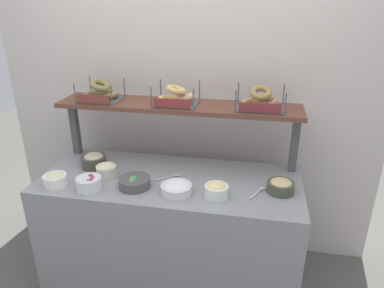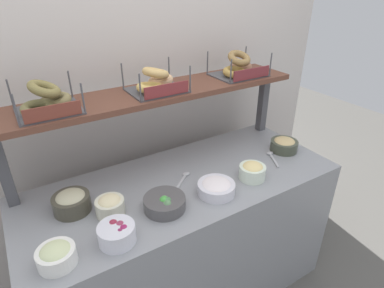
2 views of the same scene
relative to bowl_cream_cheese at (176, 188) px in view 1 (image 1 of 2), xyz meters
The scene contains 19 objects.
ground_plane 0.91m from the bowl_cream_cheese, 116.16° to the left, with size 8.00×8.00×0.00m, color #595651.
back_wall 0.80m from the bowl_cream_cheese, 96.79° to the left, with size 2.90×0.06×2.40m, color beige.
deli_counter 0.50m from the bowl_cream_cheese, 116.16° to the left, with size 1.70×0.70×0.85m, color gray.
shelf_riser_left 1.00m from the bowl_cream_cheese, 153.03° to the left, with size 0.05×0.05×0.40m, color #4C4C51.
shelf_riser_right 0.85m from the bowl_cream_cheese, 32.37° to the left, with size 0.05×0.05×0.40m, color #4C4C51.
upper_shelf 0.59m from the bowl_cream_cheese, 100.97° to the left, with size 1.66×0.32×0.03m, color brown.
bowl_cream_cheese is the anchor object (origin of this frame).
bowl_potato_salad 0.52m from the bowl_cream_cheese, 165.79° to the left, with size 0.13×0.13×0.10m.
bowl_scallion_spread 0.77m from the bowl_cream_cheese, behind, with size 0.15×0.15×0.09m.
bowl_tuna_salad 0.69m from the bowl_cream_cheese, 159.38° to the left, with size 0.17×0.17×0.10m.
bowl_veggie_mix 0.28m from the bowl_cream_cheese, behind, with size 0.20×0.20×0.08m.
bowl_hummus 0.63m from the bowl_cream_cheese, 12.68° to the left, with size 0.17×0.17×0.08m.
bowl_egg_salad 0.24m from the bowl_cream_cheese, ahead, with size 0.14×0.14×0.09m.
bowl_beet_salad 0.54m from the bowl_cream_cheese, behind, with size 0.15×0.15×0.09m.
serving_spoon_near_plate 0.51m from the bowl_cream_cheese, 12.69° to the left, with size 0.10×0.16×0.01m.
serving_spoon_by_edge 0.21m from the bowl_cream_cheese, 111.42° to the left, with size 0.15×0.12×0.01m.
bagel_basket_poppy 0.88m from the bowl_cream_cheese, 146.19° to the left, with size 0.27×0.25×0.15m.
bagel_basket_plain 0.62m from the bowl_cream_cheese, 102.78° to the left, with size 0.29×0.25×0.14m.
bagel_basket_everything 0.77m from the bowl_cream_cheese, 43.50° to the left, with size 0.31×0.26×0.15m.
Camera 1 is at (0.53, -1.98, 1.95)m, focal length 32.98 mm.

